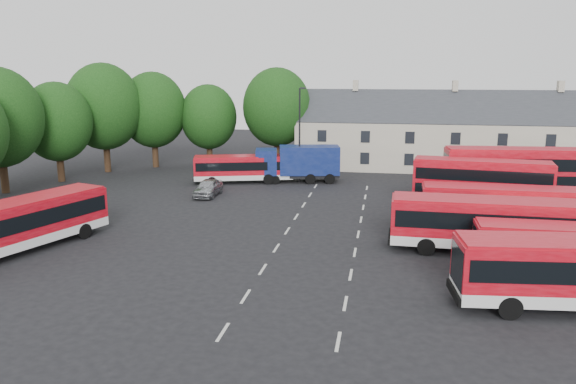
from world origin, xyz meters
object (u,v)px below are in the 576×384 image
object	(u,v)px
bus_dd_south	(481,183)
box_truck	(299,162)
bus_west	(21,221)
silver_car	(208,188)
lamppost	(300,132)

from	to	relation	value
bus_dd_south	box_truck	xyz separation A→B (m)	(-16.16, 10.17, -0.38)
bus_dd_south	box_truck	bearing A→B (deg)	154.43
bus_dd_south	bus_west	size ratio (longest dim) A/B	0.90
bus_dd_south	box_truck	distance (m)	19.10
bus_west	silver_car	distance (m)	18.54
bus_dd_south	box_truck	world-z (taller)	bus_dd_south
bus_dd_south	box_truck	size ratio (longest dim) A/B	1.22
silver_car	lamppost	size ratio (longest dim) A/B	0.47
silver_car	lamppost	distance (m)	11.35
lamppost	silver_car	bearing A→B (deg)	-133.13
lamppost	box_truck	bearing A→B (deg)	117.42
silver_car	lamppost	xyz separation A→B (m)	(7.18, 7.66, 4.31)
box_truck	silver_car	distance (m)	10.68
bus_dd_south	lamppost	xyz separation A→B (m)	(-16.02, 9.91, 2.64)
box_truck	lamppost	bearing A→B (deg)	-74.18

